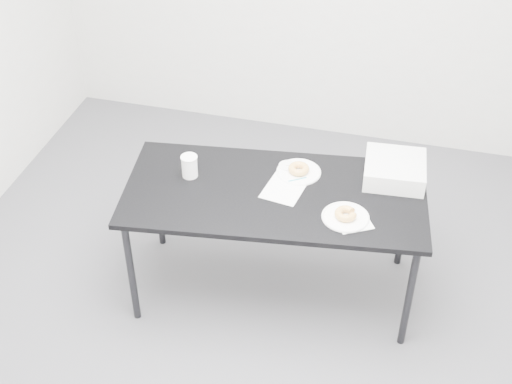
% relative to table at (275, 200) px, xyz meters
% --- Properties ---
extents(floor, '(4.00, 4.00, 0.00)m').
position_rel_table_xyz_m(floor, '(-0.11, -0.17, -0.71)').
color(floor, '#535358').
rests_on(floor, ground).
extents(table, '(1.76, 0.99, 0.76)m').
position_rel_table_xyz_m(table, '(0.00, 0.00, 0.00)').
color(table, black).
rests_on(table, floor).
extents(scorecard, '(0.25, 0.29, 0.00)m').
position_rel_table_xyz_m(scorecard, '(0.05, 0.04, 0.06)').
color(scorecard, white).
rests_on(scorecard, table).
extents(logo_patch, '(0.05, 0.05, 0.00)m').
position_rel_table_xyz_m(logo_patch, '(0.11, 0.14, 0.06)').
color(logo_patch, green).
rests_on(logo_patch, scorecard).
extents(pen, '(0.11, 0.07, 0.01)m').
position_rel_table_xyz_m(pen, '(0.10, 0.13, 0.06)').
color(pen, '#0D7B90').
rests_on(pen, scorecard).
extents(napkin, '(0.24, 0.24, 0.00)m').
position_rel_table_xyz_m(napkin, '(0.46, -0.14, 0.06)').
color(napkin, white).
rests_on(napkin, table).
extents(plate_near, '(0.25, 0.25, 0.01)m').
position_rel_table_xyz_m(plate_near, '(0.41, -0.13, 0.06)').
color(plate_near, white).
rests_on(plate_near, napkin).
extents(donut_near, '(0.15, 0.15, 0.04)m').
position_rel_table_xyz_m(donut_near, '(0.41, -0.13, 0.09)').
color(donut_near, '#CD8441').
rests_on(donut_near, plate_near).
extents(plate_far, '(0.26, 0.26, 0.01)m').
position_rel_table_xyz_m(plate_far, '(0.09, 0.21, 0.06)').
color(plate_far, white).
rests_on(plate_far, table).
extents(donut_far, '(0.16, 0.16, 0.04)m').
position_rel_table_xyz_m(donut_far, '(0.09, 0.21, 0.08)').
color(donut_far, '#CD8441').
rests_on(donut_far, plate_far).
extents(coffee_cup, '(0.09, 0.09, 0.13)m').
position_rel_table_xyz_m(coffee_cup, '(-0.50, 0.02, 0.12)').
color(coffee_cup, white).
rests_on(coffee_cup, table).
extents(cup_lid, '(0.10, 0.10, 0.01)m').
position_rel_table_xyz_m(cup_lid, '(0.02, 0.24, 0.06)').
color(cup_lid, white).
rests_on(cup_lid, table).
extents(bakery_box, '(0.36, 0.36, 0.11)m').
position_rel_table_xyz_m(bakery_box, '(0.63, 0.29, 0.11)').
color(bakery_box, white).
rests_on(bakery_box, table).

